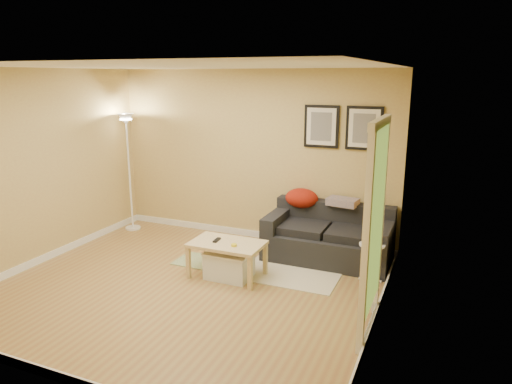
% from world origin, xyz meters
% --- Properties ---
extents(floor, '(4.50, 4.50, 0.00)m').
position_xyz_m(floor, '(0.00, 0.00, 0.00)').
color(floor, '#9E8043').
rests_on(floor, ground).
extents(ceiling, '(4.50, 4.50, 0.00)m').
position_xyz_m(ceiling, '(0.00, 0.00, 2.60)').
color(ceiling, white).
rests_on(ceiling, wall_back).
extents(wall_back, '(4.50, 0.00, 4.50)m').
position_xyz_m(wall_back, '(0.00, 2.00, 1.30)').
color(wall_back, tan).
rests_on(wall_back, ground).
extents(wall_front, '(4.50, 0.00, 4.50)m').
position_xyz_m(wall_front, '(0.00, -2.00, 1.30)').
color(wall_front, tan).
rests_on(wall_front, ground).
extents(wall_left, '(0.00, 4.00, 4.00)m').
position_xyz_m(wall_left, '(-2.25, 0.00, 1.30)').
color(wall_left, tan).
rests_on(wall_left, ground).
extents(wall_right, '(0.00, 4.00, 4.00)m').
position_xyz_m(wall_right, '(2.25, 0.00, 1.30)').
color(wall_right, tan).
rests_on(wall_right, ground).
extents(baseboard_back, '(4.50, 0.02, 0.10)m').
position_xyz_m(baseboard_back, '(0.00, 1.99, 0.05)').
color(baseboard_back, white).
rests_on(baseboard_back, ground).
extents(baseboard_front, '(4.50, 0.02, 0.10)m').
position_xyz_m(baseboard_front, '(0.00, -1.99, 0.05)').
color(baseboard_front, white).
rests_on(baseboard_front, ground).
extents(baseboard_left, '(0.02, 4.00, 0.10)m').
position_xyz_m(baseboard_left, '(-2.24, 0.00, 0.05)').
color(baseboard_left, white).
rests_on(baseboard_left, ground).
extents(baseboard_right, '(0.02, 4.00, 0.10)m').
position_xyz_m(baseboard_right, '(2.24, 0.00, 0.05)').
color(baseboard_right, white).
rests_on(baseboard_right, ground).
extents(sofa, '(1.70, 0.90, 0.75)m').
position_xyz_m(sofa, '(1.35, 1.53, 0.38)').
color(sofa, black).
rests_on(sofa, ground).
extents(red_throw, '(0.48, 0.36, 0.28)m').
position_xyz_m(red_throw, '(0.87, 1.80, 0.77)').
color(red_throw, maroon).
rests_on(red_throw, sofa).
extents(plaid_throw, '(0.45, 0.32, 0.10)m').
position_xyz_m(plaid_throw, '(1.47, 1.80, 0.78)').
color(plaid_throw, tan).
rests_on(plaid_throw, sofa).
extents(framed_print_left, '(0.50, 0.04, 0.60)m').
position_xyz_m(framed_print_left, '(1.08, 1.98, 1.80)').
color(framed_print_left, black).
rests_on(framed_print_left, wall_back).
extents(framed_print_right, '(0.50, 0.04, 0.60)m').
position_xyz_m(framed_print_right, '(1.68, 1.98, 1.80)').
color(framed_print_right, black).
rests_on(framed_print_right, wall_back).
extents(area_rug, '(1.25, 0.85, 0.01)m').
position_xyz_m(area_rug, '(1.04, 0.84, 0.01)').
color(area_rug, beige).
rests_on(area_rug, ground).
extents(green_runner, '(0.70, 0.50, 0.01)m').
position_xyz_m(green_runner, '(-0.23, 0.76, 0.01)').
color(green_runner, '#668C4C').
rests_on(green_runner, ground).
extents(coffee_table, '(1.02, 0.74, 0.46)m').
position_xyz_m(coffee_table, '(0.31, 0.47, 0.23)').
color(coffee_table, '#D8C284').
rests_on(coffee_table, ground).
extents(remote_control, '(0.06, 0.16, 0.02)m').
position_xyz_m(remote_control, '(0.17, 0.47, 0.47)').
color(remote_control, black).
rests_on(remote_control, coffee_table).
extents(tape_roll, '(0.07, 0.07, 0.03)m').
position_xyz_m(tape_roll, '(0.46, 0.38, 0.47)').
color(tape_roll, yellow).
rests_on(tape_roll, coffee_table).
extents(storage_bin, '(0.57, 0.42, 0.35)m').
position_xyz_m(storage_bin, '(0.35, 0.45, 0.18)').
color(storage_bin, white).
rests_on(storage_bin, ground).
extents(side_table, '(0.32, 0.32, 0.49)m').
position_xyz_m(side_table, '(2.02, 1.05, 0.24)').
color(side_table, white).
rests_on(side_table, ground).
extents(book_stack, '(0.25, 0.28, 0.07)m').
position_xyz_m(book_stack, '(2.01, 1.03, 0.52)').
color(book_stack, '#3963AB').
rests_on(book_stack, side_table).
extents(floor_lamp, '(0.25, 0.25, 1.93)m').
position_xyz_m(floor_lamp, '(-2.00, 1.56, 0.91)').
color(floor_lamp, white).
rests_on(floor_lamp, ground).
extents(doorway, '(0.12, 1.01, 2.13)m').
position_xyz_m(doorway, '(2.20, -0.15, 1.02)').
color(doorway, white).
rests_on(doorway, ground).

